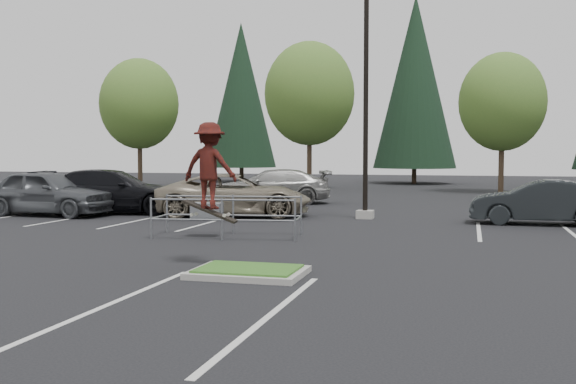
% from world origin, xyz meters
% --- Properties ---
extents(ground, '(120.00, 120.00, 0.00)m').
position_xyz_m(ground, '(0.00, 0.00, 0.00)').
color(ground, black).
rests_on(ground, ground).
extents(grass_median, '(2.20, 1.60, 0.16)m').
position_xyz_m(grass_median, '(0.00, 0.00, 0.08)').
color(grass_median, '#A29F97').
rests_on(grass_median, ground).
extents(stall_lines, '(22.62, 17.60, 0.01)m').
position_xyz_m(stall_lines, '(-1.35, 6.02, 0.00)').
color(stall_lines, silver).
rests_on(stall_lines, ground).
extents(light_pole, '(0.70, 0.60, 10.12)m').
position_xyz_m(light_pole, '(0.50, 12.00, 4.56)').
color(light_pole, '#A29F97').
rests_on(light_pole, ground).
extents(decid_a, '(5.44, 5.44, 8.91)m').
position_xyz_m(decid_a, '(-18.01, 30.03, 5.58)').
color(decid_a, '#38281C').
rests_on(decid_a, ground).
extents(decid_b, '(5.89, 5.89, 9.64)m').
position_xyz_m(decid_b, '(-6.01, 30.53, 6.04)').
color(decid_b, '#38281C').
rests_on(decid_b, ground).
extents(decid_c, '(5.12, 5.12, 8.38)m').
position_xyz_m(decid_c, '(5.99, 29.83, 5.25)').
color(decid_c, '#38281C').
rests_on(decid_c, ground).
extents(conif_a, '(5.72, 5.72, 13.00)m').
position_xyz_m(conif_a, '(-14.00, 40.00, 7.10)').
color(conif_a, '#38281C').
rests_on(conif_a, ground).
extents(conif_b, '(6.38, 6.38, 14.50)m').
position_xyz_m(conif_b, '(0.00, 40.50, 7.85)').
color(conif_b, '#38281C').
rests_on(conif_b, ground).
extents(cart_corral, '(4.29, 2.00, 1.17)m').
position_xyz_m(cart_corral, '(-2.97, 5.54, 0.74)').
color(cart_corral, gray).
rests_on(cart_corral, ground).
extents(skateboarder, '(1.26, 0.79, 2.17)m').
position_xyz_m(skateboarder, '(-1.20, 1.00, 2.13)').
color(skateboarder, black).
rests_on(skateboarder, ground).
extents(car_l_tan, '(6.38, 4.25, 1.63)m').
position_xyz_m(car_l_tan, '(-4.50, 11.50, 0.81)').
color(car_l_tan, gray).
rests_on(car_l_tan, ground).
extents(car_l_black, '(6.44, 3.85, 1.75)m').
position_xyz_m(car_l_black, '(-9.64, 11.50, 0.87)').
color(car_l_black, black).
rests_on(car_l_black, ground).
extents(car_l_grey, '(5.36, 2.45, 1.78)m').
position_xyz_m(car_l_grey, '(-11.50, 10.02, 0.89)').
color(car_l_grey, '#4A4D51').
rests_on(car_l_grey, ground).
extents(car_r_charc, '(4.61, 1.70, 1.51)m').
position_xyz_m(car_r_charc, '(6.50, 11.50, 0.75)').
color(car_r_charc, black).
rests_on(car_r_charc, ground).
extents(car_far_silver, '(6.04, 4.07, 1.63)m').
position_xyz_m(car_far_silver, '(-4.80, 18.00, 0.81)').
color(car_far_silver, gray).
rests_on(car_far_silver, ground).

